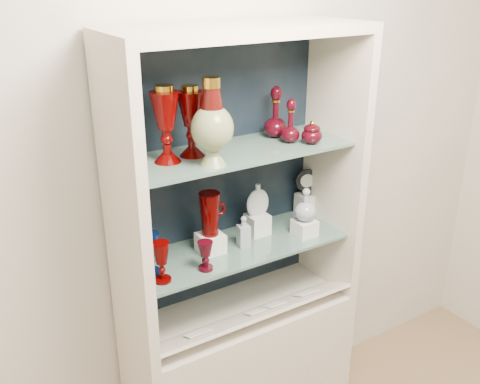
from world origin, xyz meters
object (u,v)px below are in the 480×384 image
pedestal_lamp_right (191,121)px  enamel_urn (212,122)px  cobalt_goblet (151,254)px  flat_flask (258,199)px  pedestal_lamp_left (166,125)px  ruby_goblet_tall (162,262)px  ruby_decanter_a (291,118)px  ruby_decanter_b (276,110)px  clear_round_decanter (306,205)px  ruby_pitcher (210,214)px  ruby_goblet_small (205,256)px  lidded_bowl (312,132)px  cameo_medallion (307,181)px  clear_square_bottle (244,231)px

pedestal_lamp_right → enamel_urn: (0.02, -0.13, 0.02)m
cobalt_goblet → flat_flask: 0.53m
pedestal_lamp_left → cobalt_goblet: bearing=-162.8°
enamel_urn → ruby_goblet_tall: bearing=177.7°
ruby_decanter_a → ruby_goblet_tall: ruby_decanter_a is taller
cobalt_goblet → enamel_urn: bearing=-20.0°
pedestal_lamp_right → ruby_decanter_a: (0.41, -0.06, -0.03)m
ruby_decanter_b → clear_round_decanter: ruby_decanter_b is taller
pedestal_lamp_right → ruby_pitcher: bearing=-17.4°
pedestal_lamp_left → flat_flask: 0.58m
ruby_decanter_a → cobalt_goblet: 0.76m
enamel_urn → cobalt_goblet: 0.55m
cobalt_goblet → ruby_goblet_small: (0.19, -0.08, -0.02)m
pedestal_lamp_left → ruby_pitcher: bearing=-0.8°
ruby_pitcher → ruby_decanter_b: bearing=5.5°
ruby_goblet_tall → flat_flask: bearing=15.4°
lidded_bowl → cameo_medallion: (0.14, 0.19, -0.30)m
lidded_bowl → ruby_goblet_tall: 0.78m
pedestal_lamp_right → lidded_bowl: pedestal_lamp_right is taller
ruby_decanter_a → ruby_pitcher: 0.50m
cobalt_goblet → clear_square_bottle: cobalt_goblet is taller
pedestal_lamp_left → pedestal_lamp_right: bearing=8.4°
ruby_pitcher → clear_square_bottle: bearing=-15.5°
pedestal_lamp_right → ruby_decanter_a: 0.42m
pedestal_lamp_left → ruby_goblet_small: bearing=-54.6°
pedestal_lamp_right → flat_flask: 0.50m
lidded_bowl → cameo_medallion: lidded_bowl is taller
ruby_decanter_b → clear_round_decanter: (0.07, -0.14, -0.39)m
pedestal_lamp_left → ruby_decanter_a: 0.53m
enamel_urn → cameo_medallion: bearing=18.6°
pedestal_lamp_left → ruby_decanter_b: 0.52m
lidded_bowl → cobalt_goblet: 0.79m
pedestal_lamp_right → clear_square_bottle: 0.53m
lidded_bowl → ruby_goblet_small: size_ratio=0.80×
lidded_bowl → cobalt_goblet: lidded_bowl is taller
clear_round_decanter → clear_square_bottle: bearing=169.4°
enamel_urn → clear_square_bottle: enamel_urn is taller
cobalt_goblet → clear_round_decanter: size_ratio=1.18×
clear_square_bottle → pedestal_lamp_left: bearing=173.9°
ruby_decanter_a → lidded_bowl: (0.06, -0.06, -0.05)m
ruby_decanter_a → clear_square_bottle: (-0.22, 0.01, -0.45)m
ruby_decanter_a → ruby_goblet_small: size_ratio=1.68×
ruby_goblet_tall → cameo_medallion: 0.85m
ruby_decanter_a → ruby_decanter_b: (-0.01, 0.09, 0.01)m
ruby_decanter_b → ruby_decanter_a: bearing=-84.9°
pedestal_lamp_left → clear_round_decanter: (0.59, -0.08, -0.42)m
cameo_medallion → lidded_bowl: bearing=-108.0°
pedestal_lamp_left → enamel_urn: bearing=-42.6°
ruby_decanter_b → ruby_pitcher: 0.51m
ruby_pitcher → enamel_urn: bearing=-113.8°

